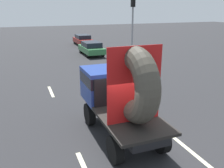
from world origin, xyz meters
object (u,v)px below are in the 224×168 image
at_px(distant_sedan, 91,48).
at_px(oncoming_car, 83,39).
at_px(traffic_light, 133,20).
at_px(flatbed_truck, 119,91).

xyz_separation_m(distant_sedan, oncoming_car, (0.91, 7.05, -0.01)).
xyz_separation_m(distant_sedan, traffic_light, (2.79, -3.92, 2.98)).
distance_m(flatbed_truck, distant_sedan, 16.71).
distance_m(traffic_light, oncoming_car, 11.52).
bearing_deg(distant_sedan, flatbed_truck, -102.81).
distance_m(distant_sedan, oncoming_car, 7.11).
height_order(flatbed_truck, distant_sedan, flatbed_truck).
bearing_deg(traffic_light, flatbed_truck, -117.71).
relative_size(distant_sedan, traffic_light, 0.74).
relative_size(flatbed_truck, oncoming_car, 1.12).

